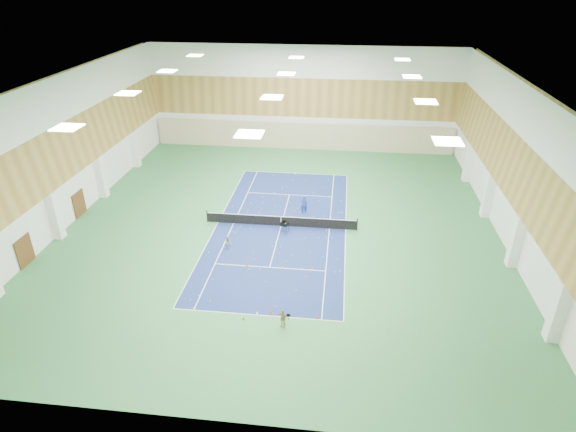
{
  "coord_description": "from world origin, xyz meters",
  "views": [
    {
      "loc": [
        4.8,
        -35.64,
        19.59
      ],
      "look_at": [
        0.83,
        -1.91,
        2.0
      ],
      "focal_mm": 30.0,
      "sensor_mm": 36.0,
      "label": 1
    }
  ],
  "objects_px": {
    "coach": "(304,204)",
    "ball_cart": "(285,227)",
    "tennis_net": "(281,220)",
    "child_court": "(228,243)",
    "child_apron": "(283,318)"
  },
  "relations": [
    {
      "from": "tennis_net",
      "to": "ball_cart",
      "type": "distance_m",
      "value": 1.09
    },
    {
      "from": "child_court",
      "to": "child_apron",
      "type": "xyz_separation_m",
      "value": [
        5.39,
        -8.65,
        0.1
      ]
    },
    {
      "from": "coach",
      "to": "ball_cart",
      "type": "height_order",
      "value": "coach"
    },
    {
      "from": "child_apron",
      "to": "ball_cart",
      "type": "relative_size",
      "value": 1.3
    },
    {
      "from": "tennis_net",
      "to": "child_apron",
      "type": "xyz_separation_m",
      "value": [
        1.77,
        -12.75,
        0.08
      ]
    },
    {
      "from": "coach",
      "to": "child_court",
      "type": "xyz_separation_m",
      "value": [
        -5.33,
        -6.8,
        -0.32
      ]
    },
    {
      "from": "coach",
      "to": "ball_cart",
      "type": "relative_size",
      "value": 1.75
    },
    {
      "from": "coach",
      "to": "child_apron",
      "type": "height_order",
      "value": "coach"
    },
    {
      "from": "child_apron",
      "to": "ball_cart",
      "type": "xyz_separation_m",
      "value": [
        -1.34,
        11.75,
        -0.15
      ]
    },
    {
      "from": "ball_cart",
      "to": "child_court",
      "type": "bearing_deg",
      "value": -124.4
    },
    {
      "from": "child_court",
      "to": "ball_cart",
      "type": "height_order",
      "value": "child_court"
    },
    {
      "from": "child_court",
      "to": "ball_cart",
      "type": "distance_m",
      "value": 5.11
    },
    {
      "from": "child_court",
      "to": "ball_cart",
      "type": "xyz_separation_m",
      "value": [
        4.06,
        3.1,
        -0.04
      ]
    },
    {
      "from": "tennis_net",
      "to": "coach",
      "type": "relative_size",
      "value": 7.56
    },
    {
      "from": "tennis_net",
      "to": "coach",
      "type": "distance_m",
      "value": 3.21
    }
  ]
}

